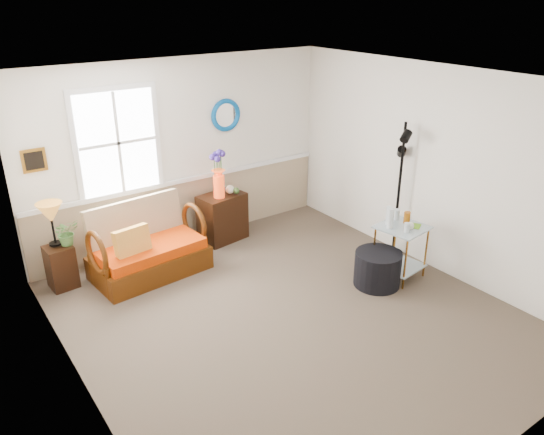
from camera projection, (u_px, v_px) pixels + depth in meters
floor at (290, 316)px, 5.99m from camera, size 4.50×5.00×0.01m
ceiling at (294, 82)px, 4.96m from camera, size 4.50×5.00×0.01m
walls at (292, 210)px, 5.48m from camera, size 4.51×5.01×2.60m
wainscot at (187, 210)px, 7.67m from camera, size 4.46×0.02×0.90m
chair_rail at (185, 180)px, 7.48m from camera, size 4.46×0.04×0.06m
window at (118, 143)px, 6.73m from camera, size 1.14×0.06×1.44m
picture at (34, 160)px, 6.22m from camera, size 0.28×0.03×0.28m
mirror at (226, 115)px, 7.53m from camera, size 0.47×0.07×0.47m
loveseat at (148, 241)px, 6.71m from camera, size 1.48×0.92×0.92m
throw_pillow at (133, 245)px, 6.46m from camera, size 0.46×0.17×0.45m
lamp_stand at (61, 267)px, 6.48m from camera, size 0.33×0.33×0.55m
table_lamp at (52, 225)px, 6.29m from camera, size 0.34×0.34×0.56m
potted_plant at (67, 235)px, 6.38m from camera, size 0.35×0.37×0.25m
cabinet at (222, 217)px, 7.70m from camera, size 0.71×0.51×0.70m
flower_vase at (218, 175)px, 7.34m from camera, size 0.27×0.27×0.67m
side_table at (400, 252)px, 6.69m from camera, size 0.62×0.62×0.70m
tabletop_items at (401, 216)px, 6.53m from camera, size 0.59×0.59×0.26m
floor_lamp at (399, 191)px, 7.03m from camera, size 0.34×0.34×1.86m
ottoman at (378, 269)px, 6.54m from camera, size 0.64×0.64×0.44m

